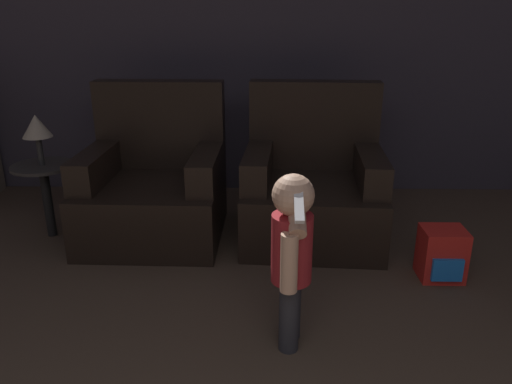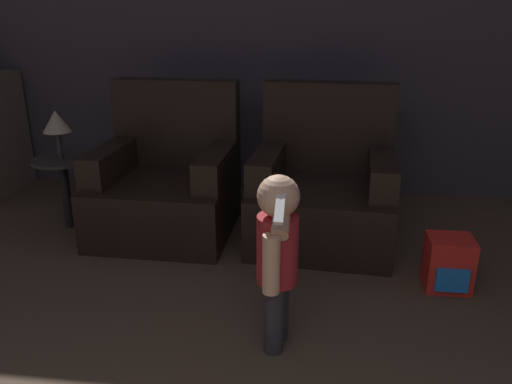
{
  "view_description": "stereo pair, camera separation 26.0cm",
  "coord_description": "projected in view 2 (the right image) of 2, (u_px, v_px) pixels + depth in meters",
  "views": [
    {
      "loc": [
        0.06,
        0.5,
        1.4
      ],
      "look_at": [
        0.02,
        2.95,
        0.52
      ],
      "focal_mm": 35.0,
      "sensor_mm": 36.0,
      "label": 1
    },
    {
      "loc": [
        0.32,
        0.52,
        1.4
      ],
      "look_at": [
        0.02,
        2.95,
        0.52
      ],
      "focal_mm": 35.0,
      "sensor_mm": 36.0,
      "label": 2
    }
  ],
  "objects": [
    {
      "name": "wall_back",
      "position": [
        279.0,
        26.0,
        3.79
      ],
      "size": [
        8.4,
        0.05,
        2.6
      ],
      "color": "#3D3842",
      "rests_on": "ground_plane"
    },
    {
      "name": "armchair_left",
      "position": [
        168.0,
        183.0,
        3.34
      ],
      "size": [
        0.88,
        0.86,
        0.97
      ],
      "rotation": [
        0.0,
        0.0,
        -0.02
      ],
      "color": "black",
      "rests_on": "ground_plane"
    },
    {
      "name": "armchair_right",
      "position": [
        323.0,
        190.0,
        3.22
      ],
      "size": [
        0.92,
        0.9,
        0.97
      ],
      "rotation": [
        0.0,
        0.0,
        -0.07
      ],
      "color": "black",
      "rests_on": "ground_plane"
    },
    {
      "name": "person_toddler",
      "position": [
        277.0,
        250.0,
        2.07
      ],
      "size": [
        0.17,
        0.32,
        0.79
      ],
      "rotation": [
        0.0,
        0.0,
        -1.72
      ],
      "color": "#28282D",
      "rests_on": "ground_plane"
    },
    {
      "name": "toy_backpack",
      "position": [
        448.0,
        263.0,
        2.65
      ],
      "size": [
        0.23,
        0.22,
        0.29
      ],
      "color": "red",
      "rests_on": "ground_plane"
    },
    {
      "name": "side_table",
      "position": [
        63.0,
        173.0,
        3.33
      ],
      "size": [
        0.39,
        0.39,
        0.49
      ],
      "color": "black",
      "rests_on": "ground_plane"
    },
    {
      "name": "lamp",
      "position": [
        56.0,
        122.0,
        3.21
      ],
      "size": [
        0.18,
        0.18,
        0.32
      ],
      "color": "#262626",
      "rests_on": "side_table"
    }
  ]
}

